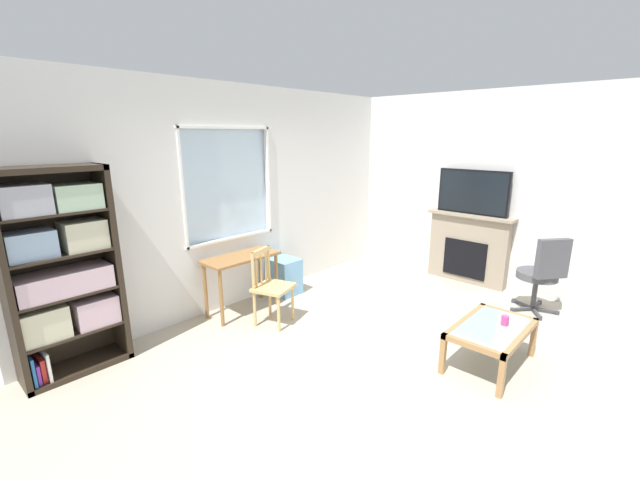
{
  "coord_description": "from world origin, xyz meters",
  "views": [
    {
      "loc": [
        -3.14,
        -2.05,
        2.18
      ],
      "look_at": [
        0.1,
        0.93,
        1.02
      ],
      "focal_mm": 22.58,
      "sensor_mm": 36.0,
      "label": 1
    }
  ],
  "objects_px": {
    "desk_under_window": "(241,266)",
    "office_chair": "(543,271)",
    "wooden_chair": "(271,286)",
    "coffee_table": "(491,332)",
    "sippy_cup": "(505,320)",
    "tv": "(473,192)",
    "plastic_drawer_unit": "(284,276)",
    "fireplace": "(468,248)",
    "bookshelf": "(61,269)"
  },
  "relations": [
    {
      "from": "tv",
      "to": "office_chair",
      "type": "distance_m",
      "value": 1.49
    },
    {
      "from": "bookshelf",
      "to": "office_chair",
      "type": "distance_m",
      "value": 5.23
    },
    {
      "from": "office_chair",
      "to": "sippy_cup",
      "type": "xyz_separation_m",
      "value": [
        -1.47,
        -0.06,
        -0.1
      ]
    },
    {
      "from": "wooden_chair",
      "to": "tv",
      "type": "distance_m",
      "value": 3.25
    },
    {
      "from": "desk_under_window",
      "to": "wooden_chair",
      "type": "distance_m",
      "value": 0.53
    },
    {
      "from": "wooden_chair",
      "to": "office_chair",
      "type": "bearing_deg",
      "value": -43.12
    },
    {
      "from": "wooden_chair",
      "to": "fireplace",
      "type": "distance_m",
      "value": 3.14
    },
    {
      "from": "wooden_chair",
      "to": "tv",
      "type": "height_order",
      "value": "tv"
    },
    {
      "from": "wooden_chair",
      "to": "coffee_table",
      "type": "relative_size",
      "value": 0.94
    },
    {
      "from": "coffee_table",
      "to": "bookshelf",
      "type": "bearing_deg",
      "value": 133.74
    },
    {
      "from": "plastic_drawer_unit",
      "to": "office_chair",
      "type": "bearing_deg",
      "value": -59.12
    },
    {
      "from": "coffee_table",
      "to": "office_chair",
      "type": "bearing_deg",
      "value": -0.46
    },
    {
      "from": "wooden_chair",
      "to": "tv",
      "type": "relative_size",
      "value": 0.88
    },
    {
      "from": "bookshelf",
      "to": "tv",
      "type": "bearing_deg",
      "value": -19.84
    },
    {
      "from": "wooden_chair",
      "to": "plastic_drawer_unit",
      "type": "distance_m",
      "value": 0.95
    },
    {
      "from": "office_chair",
      "to": "sippy_cup",
      "type": "bearing_deg",
      "value": -177.58
    },
    {
      "from": "plastic_drawer_unit",
      "to": "coffee_table",
      "type": "bearing_deg",
      "value": -87.8
    },
    {
      "from": "desk_under_window",
      "to": "plastic_drawer_unit",
      "type": "xyz_separation_m",
      "value": [
        0.76,
        0.05,
        -0.35
      ]
    },
    {
      "from": "bookshelf",
      "to": "desk_under_window",
      "type": "xyz_separation_m",
      "value": [
        1.89,
        -0.11,
        -0.41
      ]
    },
    {
      "from": "fireplace",
      "to": "plastic_drawer_unit",
      "type": "bearing_deg",
      "value": 142.58
    },
    {
      "from": "tv",
      "to": "wooden_chair",
      "type": "bearing_deg",
      "value": 158.97
    },
    {
      "from": "coffee_table",
      "to": "sippy_cup",
      "type": "height_order",
      "value": "sippy_cup"
    },
    {
      "from": "bookshelf",
      "to": "wooden_chair",
      "type": "bearing_deg",
      "value": -17.99
    },
    {
      "from": "plastic_drawer_unit",
      "to": "coffee_table",
      "type": "height_order",
      "value": "plastic_drawer_unit"
    },
    {
      "from": "plastic_drawer_unit",
      "to": "fireplace",
      "type": "xyz_separation_m",
      "value": [
        2.2,
        -1.68,
        0.28
      ]
    },
    {
      "from": "fireplace",
      "to": "sippy_cup",
      "type": "distance_m",
      "value": 2.32
    },
    {
      "from": "fireplace",
      "to": "office_chair",
      "type": "distance_m",
      "value": 1.26
    },
    {
      "from": "desk_under_window",
      "to": "sippy_cup",
      "type": "height_order",
      "value": "desk_under_window"
    },
    {
      "from": "plastic_drawer_unit",
      "to": "fireplace",
      "type": "relative_size",
      "value": 0.4
    },
    {
      "from": "desk_under_window",
      "to": "tv",
      "type": "bearing_deg",
      "value": -29.07
    },
    {
      "from": "desk_under_window",
      "to": "tv",
      "type": "xyz_separation_m",
      "value": [
        2.94,
        -1.63,
        0.77
      ]
    },
    {
      "from": "fireplace",
      "to": "coffee_table",
      "type": "distance_m",
      "value": 2.39
    },
    {
      "from": "bookshelf",
      "to": "tv",
      "type": "xyz_separation_m",
      "value": [
        4.83,
        -1.74,
        0.36
      ]
    },
    {
      "from": "plastic_drawer_unit",
      "to": "office_chair",
      "type": "distance_m",
      "value": 3.31
    },
    {
      "from": "bookshelf",
      "to": "sippy_cup",
      "type": "height_order",
      "value": "bookshelf"
    },
    {
      "from": "bookshelf",
      "to": "sippy_cup",
      "type": "bearing_deg",
      "value": -45.85
    },
    {
      "from": "bookshelf",
      "to": "tv",
      "type": "relative_size",
      "value": 1.87
    },
    {
      "from": "fireplace",
      "to": "sippy_cup",
      "type": "relative_size",
      "value": 14.04
    },
    {
      "from": "desk_under_window",
      "to": "plastic_drawer_unit",
      "type": "height_order",
      "value": "desk_under_window"
    },
    {
      "from": "wooden_chair",
      "to": "bookshelf",
      "type": "bearing_deg",
      "value": 162.01
    },
    {
      "from": "wooden_chair",
      "to": "sippy_cup",
      "type": "height_order",
      "value": "wooden_chair"
    },
    {
      "from": "fireplace",
      "to": "tv",
      "type": "height_order",
      "value": "tv"
    },
    {
      "from": "desk_under_window",
      "to": "office_chair",
      "type": "relative_size",
      "value": 0.95
    },
    {
      "from": "wooden_chair",
      "to": "coffee_table",
      "type": "distance_m",
      "value": 2.41
    },
    {
      "from": "coffee_table",
      "to": "wooden_chair",
      "type": "bearing_deg",
      "value": 110.34
    },
    {
      "from": "plastic_drawer_unit",
      "to": "sippy_cup",
      "type": "distance_m",
      "value": 2.91
    },
    {
      "from": "wooden_chair",
      "to": "fireplace",
      "type": "xyz_separation_m",
      "value": [
        2.93,
        -1.12,
        0.06
      ]
    },
    {
      "from": "coffee_table",
      "to": "tv",
      "type": "bearing_deg",
      "value": 28.68
    },
    {
      "from": "bookshelf",
      "to": "coffee_table",
      "type": "relative_size",
      "value": 2.01
    },
    {
      "from": "bookshelf",
      "to": "desk_under_window",
      "type": "bearing_deg",
      "value": -3.24
    }
  ]
}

